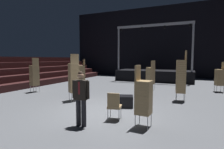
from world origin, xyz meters
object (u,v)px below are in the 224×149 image
man_with_tie (81,96)px  equipment_road_case (122,101)px  chair_stack_mid_centre (181,76)px  loose_chair_near_man (114,105)px  chair_stack_front_right (82,73)px  stage_riser (155,75)px  chair_stack_rear_centre (150,75)px  chair_stack_rear_right (143,96)px  chair_stack_rear_left (220,77)px  chair_stack_mid_left (74,77)px  chair_stack_front_left (34,75)px

man_with_tie → equipment_road_case: bearing=-103.8°
chair_stack_mid_centre → loose_chair_near_man: (-1.90, -3.90, -0.70)m
chair_stack_front_right → equipment_road_case: bearing=-178.1°
stage_riser → chair_stack_mid_centre: stage_riser is taller
stage_riser → chair_stack_rear_centre: size_ratio=3.52×
man_with_tie → chair_stack_rear_right: chair_stack_rear_right is taller
chair_stack_rear_left → chair_stack_rear_centre: bearing=90.2°
chair_stack_front_right → loose_chair_near_man: 7.81m
chair_stack_mid_left → chair_stack_rear_centre: (2.86, 4.58, -0.17)m
chair_stack_mid_centre → chair_stack_rear_left: (2.09, 3.61, -0.29)m
stage_riser → chair_stack_front_left: stage_riser is taller
man_with_tie → loose_chair_near_man: man_with_tie is taller
stage_riser → man_with_tie: stage_riser is taller
chair_stack_rear_right → chair_stack_rear_centre: chair_stack_rear_centre is taller
chair_stack_mid_left → chair_stack_mid_centre: bearing=-31.4°
chair_stack_mid_left → equipment_road_case: 2.80m
chair_stack_rear_centre → equipment_road_case: bearing=-158.3°
chair_stack_rear_right → loose_chair_near_man: chair_stack_rear_right is taller
chair_stack_front_left → chair_stack_front_right: 3.39m
man_with_tie → chair_stack_rear_right: size_ratio=0.90×
chair_stack_mid_left → chair_stack_rear_centre: bearing=4.3°
equipment_road_case → chair_stack_mid_centre: bearing=44.3°
chair_stack_rear_right → equipment_road_case: chair_stack_rear_right is taller
equipment_road_case → loose_chair_near_man: loose_chair_near_man is taller
loose_chair_near_man → chair_stack_front_left: bearing=145.5°
chair_stack_front_left → chair_stack_rear_centre: size_ratio=1.09×
chair_stack_front_left → chair_stack_rear_right: bearing=-97.3°
man_with_tie → equipment_road_case: 2.76m
chair_stack_rear_left → equipment_road_case: (-4.32, -5.79, -0.70)m
chair_stack_front_left → chair_stack_rear_centre: chair_stack_front_left is taller
chair_stack_mid_centre → chair_stack_rear_right: size_ratio=1.32×
chair_stack_rear_left → chair_stack_front_right: bearing=86.1°
man_with_tie → chair_stack_mid_centre: chair_stack_mid_centre is taller
equipment_road_case → loose_chair_near_man: 1.77m
chair_stack_front_right → chair_stack_mid_left: chair_stack_mid_left is taller
chair_stack_front_right → chair_stack_mid_centre: (7.02, -1.97, 0.21)m
man_with_tie → equipment_road_case: (0.36, 2.65, -0.72)m
chair_stack_front_right → chair_stack_rear_centre: 5.03m
chair_stack_mid_left → chair_stack_rear_centre: size_ratio=1.17×
stage_riser → chair_stack_rear_centre: (0.69, -5.22, 0.39)m
chair_stack_rear_right → stage_riser: bearing=-166.8°
stage_riser → chair_stack_rear_right: 12.06m
stage_riser → equipment_road_case: size_ratio=7.69×
chair_stack_front_right → equipment_road_case: size_ratio=2.28×
chair_stack_mid_centre → chair_stack_rear_left: chair_stack_mid_centre is taller
chair_stack_mid_centre → chair_stack_front_right: bearing=66.5°
chair_stack_front_right → chair_stack_rear_right: 8.67m
chair_stack_mid_left → loose_chair_near_man: size_ratio=2.44×
chair_stack_rear_left → chair_stack_rear_centre: (-4.11, -1.04, 0.04)m
stage_riser → loose_chair_near_man: (0.81, -11.69, -0.06)m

